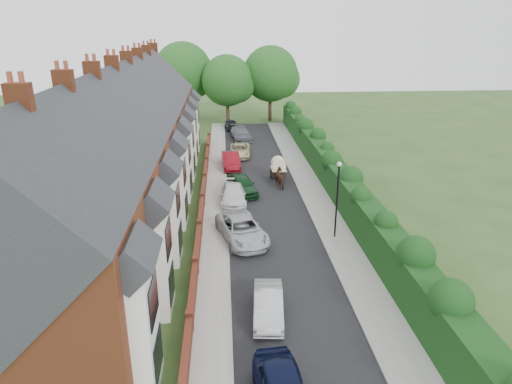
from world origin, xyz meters
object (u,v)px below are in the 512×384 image
car_white (233,195)px  car_red (231,161)px  horse (281,178)px  horse_cart (278,167)px  car_silver_a (268,305)px  car_beige (240,150)px  car_grey (241,133)px  car_silver_b (242,229)px  lamppost (338,190)px  car_black (232,125)px  car_green (242,185)px

car_white → car_red: car_red is taller
horse → horse_cart: horse_cart is taller
car_silver_a → car_beige: bearing=95.2°
car_grey → horse_cart: horse_cart is taller
car_silver_b → car_beige: 19.67m
car_silver_b → horse: horse is taller
lamppost → horse: (-2.28, 9.85, -2.48)m
car_white → car_black: bearing=89.3°
lamppost → car_silver_b: bearing=178.6°
lamppost → car_red: 17.16m
car_grey → horse_cart: bearing=-87.0°
lamppost → car_black: size_ratio=1.36×
horse → horse_cart: size_ratio=0.68×
car_white → car_black: car_white is taller
car_black → horse_cart: horse_cart is taller
car_green → car_red: car_green is taller
car_silver_a → car_red: (-1.29, 23.80, 0.11)m
car_white → car_red: bearing=90.3°
lamppost → car_silver_b: (-6.01, 0.14, -2.56)m
lamppost → car_black: lamppost is taller
car_white → car_green: bearing=70.2°
car_silver_a → car_silver_b: size_ratio=0.73×
car_white → horse_cart: 6.76m
lamppost → car_red: size_ratio=1.13×
car_silver_b → car_white: size_ratio=1.13×
car_silver_b → car_white: bearing=78.8°
horse_cart → horse: bearing=-90.0°
car_beige → car_silver_b: bearing=-88.0°
car_silver_a → car_grey: bearing=94.5°
car_white → horse: 5.25m
lamppost → car_black: (-5.97, 32.67, -2.65)m
car_silver_b → car_red: bearing=76.8°
horse_cart → car_white: bearing=-127.7°
car_green → car_red: 7.04m
car_grey → car_silver_b: bearing=-99.4°
car_red → car_beige: car_red is taller
car_silver_a → car_black: 40.77m
car_silver_b → horse: 10.40m
car_red → horse_cart: bearing=-45.9°
lamppost → car_beige: (-5.40, 19.80, -2.66)m
car_silver_b → horse: bearing=54.3°
car_green → car_grey: bearing=74.0°
car_silver_a → car_grey: (0.11, 35.17, 0.10)m
horse → horse_cart: (-0.00, 2.09, 0.36)m
car_silver_a → car_black: car_black is taller
car_silver_a → horse: size_ratio=2.01×
car_green → car_beige: car_green is taller
car_black → horse: (3.70, -22.83, 0.17)m
lamppost → car_silver_a: 9.93m
car_beige → car_black: car_black is taller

